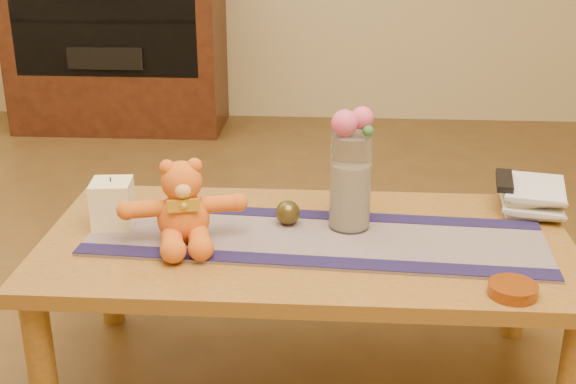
# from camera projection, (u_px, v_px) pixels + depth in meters

# --- Properties ---
(floor) EXTENTS (5.50, 5.50, 0.00)m
(floor) POSITION_uv_depth(u_px,v_px,m) (305.00, 380.00, 2.17)
(floor) COLOR #523617
(floor) RESTS_ON ground
(coffee_table_top) EXTENTS (1.40, 0.70, 0.04)m
(coffee_table_top) POSITION_uv_depth(u_px,v_px,m) (307.00, 245.00, 2.01)
(coffee_table_top) COLOR brown
(coffee_table_top) RESTS_ON floor
(table_leg_fl) EXTENTS (0.07, 0.07, 0.41)m
(table_leg_fl) POSITION_uv_depth(u_px,v_px,m) (42.00, 370.00, 1.86)
(table_leg_fl) COLOR brown
(table_leg_fl) RESTS_ON floor
(table_leg_bl) EXTENTS (0.07, 0.07, 0.41)m
(table_leg_bl) POSITION_uv_depth(u_px,v_px,m) (109.00, 264.00, 2.40)
(table_leg_bl) COLOR brown
(table_leg_bl) RESTS_ON floor
(table_leg_br) EXTENTS (0.07, 0.07, 0.41)m
(table_leg_br) POSITION_uv_depth(u_px,v_px,m) (517.00, 276.00, 2.32)
(table_leg_br) COLOR brown
(table_leg_br) RESTS_ON floor
(persian_runner) EXTENTS (1.22, 0.42, 0.01)m
(persian_runner) POSITION_uv_depth(u_px,v_px,m) (316.00, 238.00, 1.99)
(persian_runner) COLOR #191F46
(persian_runner) RESTS_ON coffee_table_top
(runner_border_near) EXTENTS (1.20, 0.13, 0.00)m
(runner_border_near) POSITION_uv_depth(u_px,v_px,m) (310.00, 261.00, 1.86)
(runner_border_near) COLOR #18133A
(runner_border_near) RESTS_ON persian_runner
(runner_border_far) EXTENTS (1.20, 0.13, 0.00)m
(runner_border_far) POSITION_uv_depth(u_px,v_px,m) (320.00, 215.00, 2.13)
(runner_border_far) COLOR #18133A
(runner_border_far) RESTS_ON persian_runner
(teddy_bear) EXTENTS (0.36, 0.32, 0.21)m
(teddy_bear) POSITION_uv_depth(u_px,v_px,m) (183.00, 202.00, 1.94)
(teddy_bear) COLOR orange
(teddy_bear) RESTS_ON persian_runner
(pillar_candle) EXTENTS (0.12, 0.12, 0.13)m
(pillar_candle) POSITION_uv_depth(u_px,v_px,m) (113.00, 203.00, 2.04)
(pillar_candle) COLOR #FFF1BB
(pillar_candle) RESTS_ON persian_runner
(candle_wick) EXTENTS (0.00, 0.00, 0.01)m
(candle_wick) POSITION_uv_depth(u_px,v_px,m) (110.00, 179.00, 2.02)
(candle_wick) COLOR black
(candle_wick) RESTS_ON pillar_candle
(glass_vase) EXTENTS (0.11, 0.11, 0.26)m
(glass_vase) POSITION_uv_depth(u_px,v_px,m) (350.00, 182.00, 2.01)
(glass_vase) COLOR silver
(glass_vase) RESTS_ON persian_runner
(potpourri_fill) EXTENTS (0.09, 0.09, 0.18)m
(potpourri_fill) POSITION_uv_depth(u_px,v_px,m) (350.00, 195.00, 2.02)
(potpourri_fill) COLOR beige
(potpourri_fill) RESTS_ON glass_vase
(rose_left) EXTENTS (0.07, 0.07, 0.07)m
(rose_left) POSITION_uv_depth(u_px,v_px,m) (345.00, 123.00, 1.94)
(rose_left) COLOR #D84C70
(rose_left) RESTS_ON glass_vase
(rose_right) EXTENTS (0.06, 0.06, 0.06)m
(rose_right) POSITION_uv_depth(u_px,v_px,m) (362.00, 118.00, 1.94)
(rose_right) COLOR #D84C70
(rose_right) RESTS_ON glass_vase
(blue_flower_back) EXTENTS (0.04, 0.04, 0.04)m
(blue_flower_back) POSITION_uv_depth(u_px,v_px,m) (356.00, 121.00, 1.98)
(blue_flower_back) COLOR #464597
(blue_flower_back) RESTS_ON glass_vase
(blue_flower_side) EXTENTS (0.04, 0.04, 0.04)m
(blue_flower_side) POSITION_uv_depth(u_px,v_px,m) (341.00, 125.00, 1.97)
(blue_flower_side) COLOR #464597
(blue_flower_side) RESTS_ON glass_vase
(leaf_sprig) EXTENTS (0.03, 0.03, 0.03)m
(leaf_sprig) POSITION_uv_depth(u_px,v_px,m) (368.00, 131.00, 1.93)
(leaf_sprig) COLOR #33662D
(leaf_sprig) RESTS_ON glass_vase
(bronze_ball) EXTENTS (0.07, 0.07, 0.07)m
(bronze_ball) POSITION_uv_depth(u_px,v_px,m) (288.00, 213.00, 2.06)
(bronze_ball) COLOR #443B16
(bronze_ball) RESTS_ON persian_runner
(book_bottom) EXTENTS (0.19, 0.24, 0.02)m
(book_bottom) POSITION_uv_depth(u_px,v_px,m) (502.00, 203.00, 2.20)
(book_bottom) COLOR beige
(book_bottom) RESTS_ON coffee_table_top
(book_lower) EXTENTS (0.21, 0.26, 0.02)m
(book_lower) POSITION_uv_depth(u_px,v_px,m) (504.00, 198.00, 2.19)
(book_lower) COLOR beige
(book_lower) RESTS_ON book_bottom
(book_upper) EXTENTS (0.18, 0.23, 0.02)m
(book_upper) POSITION_uv_depth(u_px,v_px,m) (501.00, 191.00, 2.19)
(book_upper) COLOR beige
(book_upper) RESTS_ON book_lower
(book_top) EXTENTS (0.21, 0.25, 0.02)m
(book_top) POSITION_uv_depth(u_px,v_px,m) (505.00, 185.00, 2.18)
(book_top) COLOR beige
(book_top) RESTS_ON book_upper
(tv_remote) EXTENTS (0.07, 0.17, 0.02)m
(tv_remote) POSITION_uv_depth(u_px,v_px,m) (504.00, 181.00, 2.16)
(tv_remote) COLOR black
(tv_remote) RESTS_ON book_top
(amber_dish) EXTENTS (0.12, 0.12, 0.03)m
(amber_dish) POSITION_uv_depth(u_px,v_px,m) (513.00, 290.00, 1.71)
(amber_dish) COLOR #BF5914
(amber_dish) RESTS_ON coffee_table_top
(media_cabinet) EXTENTS (1.20, 0.50, 1.10)m
(media_cabinet) POSITION_uv_depth(u_px,v_px,m) (117.00, 34.00, 4.34)
(media_cabinet) COLOR black
(media_cabinet) RESTS_ON floor
(cabinet_cavity) EXTENTS (1.02, 0.03, 0.61)m
(cabinet_cavity) POSITION_uv_depth(u_px,v_px,m) (103.00, 21.00, 4.08)
(cabinet_cavity) COLOR black
(cabinet_cavity) RESTS_ON media_cabinet
(cabinet_shelf) EXTENTS (1.02, 0.20, 0.02)m
(cabinet_shelf) POSITION_uv_depth(u_px,v_px,m) (108.00, 19.00, 4.16)
(cabinet_shelf) COLOR black
(cabinet_shelf) RESTS_ON media_cabinet
(stereo_lower) EXTENTS (0.42, 0.28, 0.12)m
(stereo_lower) POSITION_uv_depth(u_px,v_px,m) (112.00, 54.00, 4.25)
(stereo_lower) COLOR black
(stereo_lower) RESTS_ON media_cabinet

